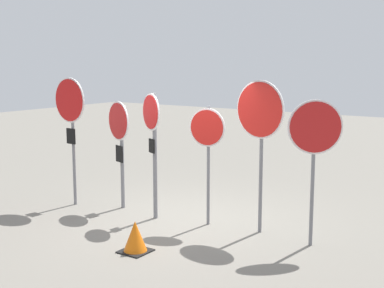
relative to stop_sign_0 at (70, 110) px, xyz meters
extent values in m
plane|color=gray|center=(2.46, 0.30, -1.89)|extent=(40.00, 40.00, 0.00)
cylinder|color=slate|center=(0.00, 0.05, -0.71)|extent=(0.06, 0.06, 2.37)
cylinder|color=white|center=(0.00, 0.00, 0.20)|extent=(0.87, 0.11, 0.87)
cylinder|color=red|center=(0.00, -0.02, 0.20)|extent=(0.81, 0.10, 0.81)
cube|color=black|center=(0.00, 0.00, -0.50)|extent=(0.25, 0.05, 0.30)
cylinder|color=slate|center=(0.95, 0.41, -0.94)|extent=(0.07, 0.07, 1.90)
cylinder|color=white|center=(0.93, 0.35, -0.18)|extent=(0.71, 0.27, 0.75)
cylinder|color=red|center=(0.92, 0.34, -0.18)|extent=(0.66, 0.25, 0.69)
cube|color=black|center=(0.93, 0.35, -0.82)|extent=(0.24, 0.11, 0.32)
cylinder|color=slate|center=(1.91, 0.21, -0.75)|extent=(0.08, 0.08, 2.28)
cylinder|color=white|center=(1.89, 0.16, 0.06)|extent=(0.60, 0.32, 0.66)
cylinder|color=red|center=(1.88, 0.14, 0.06)|extent=(0.55, 0.29, 0.60)
cube|color=black|center=(1.89, 0.16, -0.55)|extent=(0.19, 0.11, 0.25)
cylinder|color=slate|center=(2.90, 0.44, -0.85)|extent=(0.05, 0.05, 2.08)
cylinder|color=white|center=(2.91, 0.39, -0.17)|extent=(0.66, 0.11, 0.66)
cylinder|color=red|center=(2.91, 0.38, -0.17)|extent=(0.60, 0.10, 0.60)
cylinder|color=slate|center=(3.85, 0.57, -0.76)|extent=(0.06, 0.06, 2.25)
cylinder|color=white|center=(3.84, 0.52, 0.18)|extent=(0.94, 0.20, 0.95)
cylinder|color=red|center=(3.84, 0.50, 0.18)|extent=(0.88, 0.19, 0.89)
cylinder|color=slate|center=(4.80, 0.43, -0.79)|extent=(0.06, 0.06, 2.19)
cylinder|color=white|center=(4.83, 0.39, -0.03)|extent=(0.70, 0.48, 0.83)
cylinder|color=red|center=(4.84, 0.37, -0.03)|extent=(0.65, 0.44, 0.77)
cube|color=black|center=(2.74, -1.33, -1.88)|extent=(0.43, 0.43, 0.02)
cone|color=orange|center=(2.74, -1.33, -1.64)|extent=(0.36, 0.36, 0.46)
camera|label=1|loc=(7.79, -7.19, 0.96)|focal=50.00mm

